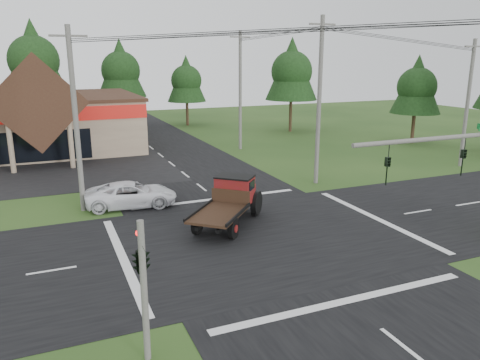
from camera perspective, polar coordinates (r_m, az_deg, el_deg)
ground at (r=23.79m, az=2.94°, el=-6.94°), size 120.00×120.00×0.00m
road_ns at (r=23.79m, az=2.94°, el=-6.92°), size 12.00×120.00×0.02m
road_ew at (r=23.79m, az=2.94°, el=-6.92°), size 120.00×12.00×0.02m
traffic_signal_corner at (r=13.78m, az=-12.04°, el=-8.05°), size 0.53×2.48×4.40m
utility_pole_nw at (r=28.12m, az=-19.39°, el=6.98°), size 2.00×0.30×10.50m
utility_pole_ne at (r=33.14m, az=9.63°, el=9.53°), size 2.00×0.30×11.50m
utility_pole_far at (r=42.36m, az=26.00°, el=8.48°), size 2.00×0.30×10.20m
utility_pole_n at (r=45.56m, az=0.03°, el=10.92°), size 2.00×0.30×11.20m
tree_row_c at (r=60.87m, az=-23.87°, el=13.48°), size 7.28×7.28×13.13m
tree_row_d at (r=62.64m, az=-14.36°, el=13.02°), size 6.16×6.16×11.11m
tree_row_e at (r=62.49m, az=-6.56°, el=12.13°), size 5.04×5.04×9.09m
tree_side_ne at (r=57.07m, az=6.32°, el=13.25°), size 6.16×6.16×11.11m
tree_side_e_near at (r=52.12m, az=20.77°, el=10.79°), size 5.04×5.04×9.09m
antique_flatbed_truck at (r=24.98m, az=-1.57°, el=-2.81°), size 5.70×5.97×2.50m
white_pickup at (r=29.01m, az=-13.10°, el=-1.72°), size 5.69×3.20×1.50m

